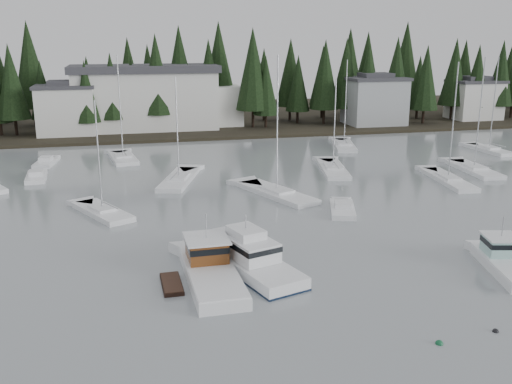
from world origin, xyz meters
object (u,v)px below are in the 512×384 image
sailboat_1 (277,194)px  sailboat_9 (344,147)px  house_east_b (474,99)px  harbor_inn (157,98)px  sailboat_11 (333,170)px  house_west (66,109)px  cabin_cruiser_center (248,259)px  sailboat_2 (103,214)px  lobster_boat_teal (505,263)px  sailboat_12 (448,181)px  sailboat_6 (123,159)px  runabout_3 (46,163)px  lobster_boat_brown (209,272)px  sailboat_0 (474,171)px  sailboat_8 (179,181)px  runabout_1 (342,210)px  runabout_4 (36,178)px  sailboat_7 (489,151)px  house_east_a (375,100)px

sailboat_1 → sailboat_9: sailboat_1 is taller
house_east_b → harbor_inn: size_ratio=0.32×
sailboat_1 → sailboat_11: sailboat_1 is taller
house_west → cabin_cruiser_center: (16.92, -61.13, -3.98)m
sailboat_2 → sailboat_9: bearing=-79.4°
lobster_boat_teal → sailboat_12: sailboat_12 is taller
sailboat_2 → sailboat_6: size_ratio=0.78×
sailboat_6 → runabout_3: (-9.77, -0.61, 0.05)m
lobster_boat_brown → sailboat_2: sailboat_2 is taller
lobster_boat_brown → sailboat_1: (10.14, 19.64, -0.48)m
sailboat_0 → sailboat_8: (-35.90, 3.16, -0.02)m
cabin_cruiser_center → house_west: bearing=-1.9°
sailboat_0 → runabout_3: sailboat_0 is taller
house_east_b → sailboat_12: (-31.38, -42.71, -4.33)m
sailboat_6 → sailboat_12: 41.59m
sailboat_0 → house_east_b: bearing=-28.2°
lobster_boat_teal → sailboat_11: 32.10m
runabout_1 → runabout_4: same height
harbor_inn → sailboat_1: (8.98, -46.13, -5.71)m
sailboat_7 → sailboat_11: sailboat_7 is taller
sailboat_1 → runabout_1: (4.50, -7.11, 0.06)m
sailboat_1 → sailboat_9: bearing=-57.0°
sailboat_8 → sailboat_11: size_ratio=1.05×
harbor_inn → runabout_1: size_ratio=4.81×
sailboat_9 → sailboat_11: 16.41m
house_west → runabout_1: size_ratio=1.56×
harbor_inn → sailboat_0: bearing=-49.1°
runabout_3 → house_west: bearing=4.6°
house_east_a → lobster_boat_brown: house_east_a is taller
sailboat_6 → sailboat_11: (25.12, -12.71, -0.03)m
runabout_3 → lobster_boat_brown: bearing=-152.3°
house_east_a → sailboat_9: 22.57m
harbor_inn → sailboat_8: (-0.32, -37.88, -5.72)m
sailboat_9 → cabin_cruiser_center: bearing=165.4°
sailboat_9 → runabout_4: sailboat_9 is taller
lobster_boat_brown → runabout_4: lobster_boat_brown is taller
house_west → cabin_cruiser_center: house_west is taller
house_east_a → sailboat_8: size_ratio=0.86×
house_west → lobster_boat_teal: 74.28m
sailboat_8 → sailboat_12: (29.90, -7.17, 0.02)m
runabout_4 → sailboat_7: bearing=-91.1°
sailboat_0 → sailboat_11: size_ratio=1.21×
lobster_boat_brown → runabout_3: 43.65m
sailboat_1 → sailboat_6: (-15.38, 21.95, 0.01)m
cabin_cruiser_center → sailboat_0: 41.05m
sailboat_0 → sailboat_12: bearing=128.8°
cabin_cruiser_center → sailboat_9: bearing=-47.2°
sailboat_0 → sailboat_12: size_ratio=1.03×
runabout_1 → runabout_3: 41.09m
runabout_3 → sailboat_1: bearing=-122.7°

